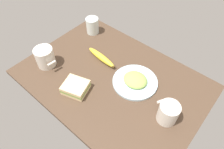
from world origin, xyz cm
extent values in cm
cube|color=#4C3828|center=(0.00, 0.00, 1.00)|extent=(90.00, 64.00, 2.00)
cylinder|color=silver|center=(-10.31, -5.32, 2.60)|extent=(22.05, 22.05, 1.20)
ellipsoid|color=#99BF59|center=(-10.31, -5.32, 4.17)|extent=(11.85, 10.66, 3.89)
cylinder|color=silver|center=(-32.00, 1.83, 6.80)|extent=(8.45, 8.45, 9.59)
cylinder|color=brown|center=(-32.00, 1.83, 11.09)|extent=(7.44, 7.44, 0.40)
cylinder|color=silver|center=(-26.96, -0.93, 7.28)|extent=(2.88, 3.91, 1.20)
cylinder|color=silver|center=(32.47, 14.91, 7.18)|extent=(9.59, 9.59, 10.37)
cylinder|color=black|center=(32.47, 14.91, 11.87)|extent=(8.44, 8.44, 0.40)
cylinder|color=silver|center=(26.00, 15.68, 7.70)|extent=(1.70, 4.43, 1.20)
cube|color=beige|center=(8.30, 16.57, 2.80)|extent=(13.66, 12.94, 1.60)
cube|color=#8CB24C|center=(8.30, 16.57, 4.20)|extent=(13.66, 12.94, 1.20)
cube|color=beige|center=(8.30, 16.57, 5.60)|extent=(13.66, 12.94, 1.60)
cylinder|color=silver|center=(33.21, -20.60, 6.78)|extent=(7.54, 7.54, 9.55)
cylinder|color=white|center=(33.21, -20.60, 5.47)|extent=(6.78, 6.78, 6.94)
ellipsoid|color=yellow|center=(13.00, -6.36, 3.66)|extent=(20.24, 5.27, 3.32)
cube|color=#4C3819|center=(3.54, -5.43, 3.66)|extent=(1.20, 1.20, 1.20)
camera|label=1|loc=(-41.70, 48.61, 80.24)|focal=32.42mm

